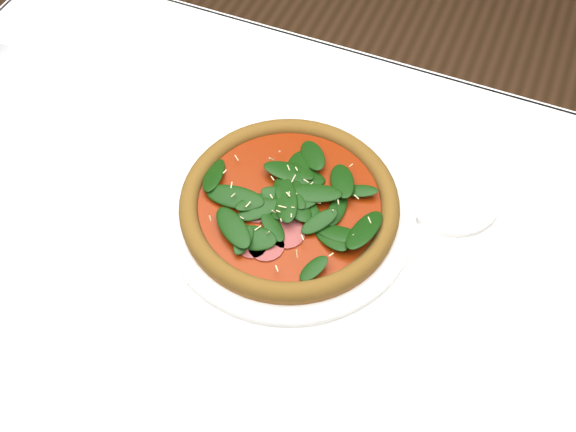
% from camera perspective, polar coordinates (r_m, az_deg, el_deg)
% --- Properties ---
extents(ground, '(6.00, 6.00, 0.00)m').
position_cam_1_polar(ground, '(1.59, -2.87, -15.74)').
color(ground, brown).
rests_on(ground, ground).
extents(dining_table, '(1.21, 0.81, 0.75)m').
position_cam_1_polar(dining_table, '(1.00, -4.41, -3.54)').
color(dining_table, white).
rests_on(dining_table, ground).
extents(plate, '(0.36, 0.36, 0.02)m').
position_cam_1_polar(plate, '(0.91, 0.11, 0.57)').
color(plate, white).
rests_on(plate, dining_table).
extents(pizza, '(0.40, 0.40, 0.04)m').
position_cam_1_polar(pizza, '(0.89, 0.12, 1.33)').
color(pizza, '#A15D26').
rests_on(pizza, plate).
extents(saucer_far, '(0.14, 0.14, 0.01)m').
position_cam_1_polar(saucer_far, '(0.96, 14.33, 1.85)').
color(saucer_far, white).
rests_on(saucer_far, dining_table).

